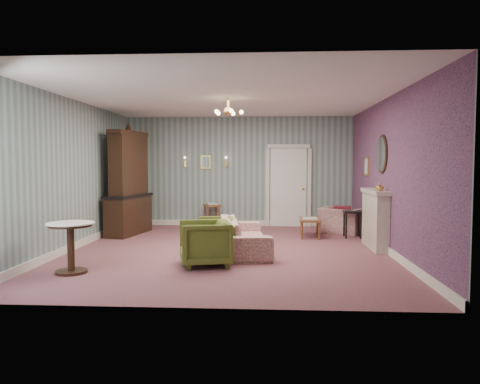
# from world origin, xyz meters

# --- Properties ---
(floor) EXTENTS (7.00, 7.00, 0.00)m
(floor) POSITION_xyz_m (0.00, 0.00, 0.00)
(floor) COLOR #814B53
(floor) RESTS_ON ground
(ceiling) EXTENTS (7.00, 7.00, 0.00)m
(ceiling) POSITION_xyz_m (0.00, 0.00, 2.90)
(ceiling) COLOR white
(ceiling) RESTS_ON ground
(wall_back) EXTENTS (6.00, 0.00, 6.00)m
(wall_back) POSITION_xyz_m (0.00, 3.50, 1.45)
(wall_back) COLOR slate
(wall_back) RESTS_ON ground
(wall_front) EXTENTS (6.00, 0.00, 6.00)m
(wall_front) POSITION_xyz_m (0.00, -3.50, 1.45)
(wall_front) COLOR slate
(wall_front) RESTS_ON ground
(wall_left) EXTENTS (0.00, 7.00, 7.00)m
(wall_left) POSITION_xyz_m (-3.00, 0.00, 1.45)
(wall_left) COLOR slate
(wall_left) RESTS_ON ground
(wall_right) EXTENTS (0.00, 7.00, 7.00)m
(wall_right) POSITION_xyz_m (3.00, 0.00, 1.45)
(wall_right) COLOR slate
(wall_right) RESTS_ON ground
(wall_right_floral) EXTENTS (0.00, 7.00, 7.00)m
(wall_right_floral) POSITION_xyz_m (2.98, 0.00, 1.45)
(wall_right_floral) COLOR #A55275
(wall_right_floral) RESTS_ON ground
(door) EXTENTS (1.12, 0.12, 2.16)m
(door) POSITION_xyz_m (1.30, 3.46, 1.08)
(door) COLOR white
(door) RESTS_ON floor
(olive_chair_a) EXTENTS (0.90, 0.94, 0.81)m
(olive_chair_a) POSITION_xyz_m (-0.28, -1.30, 0.41)
(olive_chair_a) COLOR #535E21
(olive_chair_a) RESTS_ON floor
(olive_chair_b) EXTENTS (0.78, 0.81, 0.68)m
(olive_chair_b) POSITION_xyz_m (-0.21, -0.78, 0.34)
(olive_chair_b) COLOR #535E21
(olive_chair_b) RESTS_ON floor
(olive_chair_c) EXTENTS (0.76, 0.80, 0.70)m
(olive_chair_c) POSITION_xyz_m (-0.21, 0.04, 0.35)
(olive_chair_c) COLOR #535E21
(olive_chair_c) RESTS_ON floor
(sofa_chintz) EXTENTS (0.90, 2.22, 0.85)m
(sofa_chintz) POSITION_xyz_m (0.31, -0.10, 0.42)
(sofa_chintz) COLOR #923B4B
(sofa_chintz) RESTS_ON floor
(wingback_chair) EXTENTS (1.13, 1.05, 0.83)m
(wingback_chair) POSITION_xyz_m (2.56, 2.30, 0.42)
(wingback_chair) COLOR #923B4B
(wingback_chair) RESTS_ON floor
(dresser) EXTENTS (0.80, 1.61, 2.57)m
(dresser) POSITION_xyz_m (-2.51, 1.86, 1.28)
(dresser) COLOR black
(dresser) RESTS_ON floor
(fireplace) EXTENTS (0.30, 1.40, 1.16)m
(fireplace) POSITION_xyz_m (2.86, 0.40, 0.58)
(fireplace) COLOR beige
(fireplace) RESTS_ON floor
(mantel_vase) EXTENTS (0.15, 0.15, 0.15)m
(mantel_vase) POSITION_xyz_m (2.84, 0.00, 1.23)
(mantel_vase) COLOR gold
(mantel_vase) RESTS_ON fireplace
(oval_mirror) EXTENTS (0.04, 0.76, 0.84)m
(oval_mirror) POSITION_xyz_m (2.96, 0.40, 1.85)
(oval_mirror) COLOR white
(oval_mirror) RESTS_ON wall_right
(framed_print) EXTENTS (0.04, 0.34, 0.42)m
(framed_print) POSITION_xyz_m (2.97, 1.75, 1.60)
(framed_print) COLOR gold
(framed_print) RESTS_ON wall_right
(coffee_table) EXTENTS (0.51, 0.86, 0.43)m
(coffee_table) POSITION_xyz_m (1.71, 1.69, 0.21)
(coffee_table) COLOR brown
(coffee_table) RESTS_ON floor
(side_table_black) EXTENTS (0.42, 0.42, 0.61)m
(side_table_black) POSITION_xyz_m (2.65, 1.63, 0.30)
(side_table_black) COLOR black
(side_table_black) RESTS_ON floor
(pedestal_table) EXTENTS (0.85, 0.85, 0.78)m
(pedestal_table) POSITION_xyz_m (-2.24, -1.94, 0.39)
(pedestal_table) COLOR black
(pedestal_table) RESTS_ON floor
(nesting_table) EXTENTS (0.52, 0.59, 0.65)m
(nesting_table) POSITION_xyz_m (-0.70, 3.15, 0.32)
(nesting_table) COLOR brown
(nesting_table) RESTS_ON floor
(gilt_mirror_back) EXTENTS (0.28, 0.06, 0.36)m
(gilt_mirror_back) POSITION_xyz_m (-0.90, 3.46, 1.70)
(gilt_mirror_back) COLOR gold
(gilt_mirror_back) RESTS_ON wall_back
(sconce_left) EXTENTS (0.16, 0.12, 0.30)m
(sconce_left) POSITION_xyz_m (-1.45, 3.44, 1.70)
(sconce_left) COLOR gold
(sconce_left) RESTS_ON wall_back
(sconce_right) EXTENTS (0.16, 0.12, 0.30)m
(sconce_right) POSITION_xyz_m (-0.35, 3.44, 1.70)
(sconce_right) COLOR gold
(sconce_right) RESTS_ON wall_back
(chandelier) EXTENTS (0.56, 0.56, 0.36)m
(chandelier) POSITION_xyz_m (0.00, 0.00, 2.63)
(chandelier) COLOR gold
(chandelier) RESTS_ON ceiling
(burgundy_cushion) EXTENTS (0.41, 0.28, 0.39)m
(burgundy_cushion) POSITION_xyz_m (2.51, 2.15, 0.48)
(burgundy_cushion) COLOR maroon
(burgundy_cushion) RESTS_ON wingback_chair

